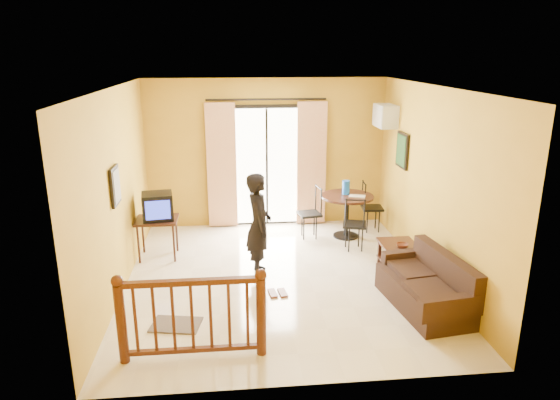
{
  "coord_description": "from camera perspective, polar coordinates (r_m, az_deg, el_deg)",
  "views": [
    {
      "loc": [
        -0.69,
        -6.77,
        3.27
      ],
      "look_at": [
        0.02,
        0.2,
        1.17
      ],
      "focal_mm": 32.0,
      "sensor_mm": 36.0,
      "label": 1
    }
  ],
  "objects": [
    {
      "name": "water_jug",
      "position": [
        9.04,
        7.55,
        1.44
      ],
      "size": [
        0.13,
        0.13,
        0.25
      ],
      "primitive_type": "cylinder",
      "color": "blue",
      "rests_on": "dining_table"
    },
    {
      "name": "television",
      "position": [
        8.23,
        -13.82,
        -0.69
      ],
      "size": [
        0.53,
        0.5,
        0.43
      ],
      "rotation": [
        0.0,
        0.0,
        0.15
      ],
      "color": "black",
      "rests_on": "tv_table"
    },
    {
      "name": "dining_chairs",
      "position": [
        9.13,
        7.39,
        -4.41
      ],
      "size": [
        1.67,
        1.34,
        0.95
      ],
      "color": "black",
      "rests_on": "ground"
    },
    {
      "name": "picture_left",
      "position": [
        6.96,
        -18.31,
        1.55
      ],
      "size": [
        0.05,
        0.42,
        0.52
      ],
      "color": "black",
      "rests_on": "room_shell"
    },
    {
      "name": "doormat",
      "position": [
        6.5,
        -11.79,
        -13.77
      ],
      "size": [
        0.66,
        0.51,
        0.02
      ],
      "primitive_type": "cube",
      "rotation": [
        0.0,
        0.0,
        -0.19
      ],
      "color": "#514741",
      "rests_on": "ground"
    },
    {
      "name": "ground",
      "position": [
        7.55,
        -0.02,
        -8.94
      ],
      "size": [
        5.0,
        5.0,
        0.0
      ],
      "primitive_type": "plane",
      "color": "beige",
      "rests_on": "ground"
    },
    {
      "name": "serving_tray",
      "position": [
        8.94,
        8.82,
        0.43
      ],
      "size": [
        0.32,
        0.27,
        0.02
      ],
      "primitive_type": "cube",
      "rotation": [
        0.0,
        0.0,
        -0.35
      ],
      "color": "beige",
      "rests_on": "dining_table"
    },
    {
      "name": "standing_person",
      "position": [
        7.42,
        -2.45,
        -2.84
      ],
      "size": [
        0.41,
        0.6,
        1.58
      ],
      "primitive_type": "imported",
      "rotation": [
        0.0,
        0.0,
        1.63
      ],
      "color": "black",
      "rests_on": "ground"
    },
    {
      "name": "bowl",
      "position": [
        7.75,
        13.79,
        -5.07
      ],
      "size": [
        0.22,
        0.22,
        0.06
      ],
      "primitive_type": "imported",
      "rotation": [
        0.0,
        0.0,
        0.24
      ],
      "color": "#592C1E",
      "rests_on": "coffee_table"
    },
    {
      "name": "balcony_door",
      "position": [
        9.46,
        -1.52,
        3.99
      ],
      "size": [
        2.25,
        0.14,
        2.46
      ],
      "color": "black",
      "rests_on": "ground"
    },
    {
      "name": "sandals",
      "position": [
        7.1,
        -0.27,
        -10.59
      ],
      "size": [
        0.27,
        0.26,
        0.03
      ],
      "color": "#592C1E",
      "rests_on": "ground"
    },
    {
      "name": "tv_table",
      "position": [
        8.33,
        -13.88,
        -2.61
      ],
      "size": [
        0.67,
        0.56,
        0.66
      ],
      "color": "black",
      "rests_on": "ground"
    },
    {
      "name": "stair_balustrade",
      "position": [
        5.59,
        -10.05,
        -12.51
      ],
      "size": [
        1.63,
        0.13,
        1.04
      ],
      "color": "#471E0F",
      "rests_on": "ground"
    },
    {
      "name": "room_shell",
      "position": [
        6.99,
        -0.02,
        3.75
      ],
      "size": [
        5.0,
        5.0,
        5.0
      ],
      "color": "white",
      "rests_on": "ground"
    },
    {
      "name": "dining_table",
      "position": [
        9.05,
        7.66,
        -0.46
      ],
      "size": [
        0.94,
        0.94,
        0.78
      ],
      "color": "black",
      "rests_on": "ground"
    },
    {
      "name": "sofa",
      "position": [
        6.93,
        16.53,
        -9.6
      ],
      "size": [
        0.92,
        1.66,
        0.75
      ],
      "rotation": [
        0.0,
        0.0,
        0.14
      ],
      "color": "black",
      "rests_on": "ground"
    },
    {
      "name": "botanical_print",
      "position": [
        8.73,
        13.78,
        5.54
      ],
      "size": [
        0.05,
        0.5,
        0.6
      ],
      "color": "black",
      "rests_on": "room_shell"
    },
    {
      "name": "coffee_table",
      "position": [
        7.78,
        13.78,
        -6.32
      ],
      "size": [
        0.54,
        0.97,
        0.43
      ],
      "color": "black",
      "rests_on": "ground"
    },
    {
      "name": "air_conditioner",
      "position": [
        9.22,
        11.92,
        9.38
      ],
      "size": [
        0.31,
        0.6,
        0.4
      ],
      "color": "silver",
      "rests_on": "room_shell"
    }
  ]
}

